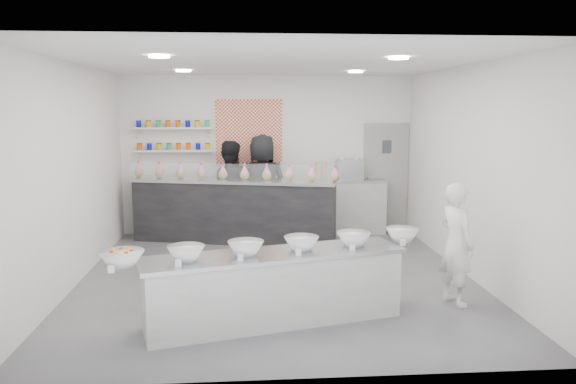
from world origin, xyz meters
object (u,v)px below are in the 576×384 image
object	(u,v)px
staff_left	(229,190)
staff_right	(263,186)
espresso_machine	(349,170)
prep_counter	(274,288)
woman_prep	(456,244)
espresso_ledge	(349,207)
back_bar	(234,211)

from	to	relation	value
staff_left	staff_right	bearing A→B (deg)	-177.17
staff_right	espresso_machine	bearing A→B (deg)	179.45
prep_counter	woman_prep	bearing A→B (deg)	-3.99
espresso_ledge	woman_prep	size ratio (longest dim) A/B	0.92
back_bar	espresso_ledge	bearing A→B (deg)	27.82
back_bar	espresso_ledge	distance (m)	2.25
espresso_machine	staff_left	world-z (taller)	staff_left
back_bar	espresso_machine	size ratio (longest dim) A/B	7.48
back_bar	espresso_machine	bearing A→B (deg)	27.85
staff_left	staff_right	size ratio (longest dim) A/B	0.94
back_bar	woman_prep	xyz separation A→B (m)	(2.76, -3.46, 0.19)
espresso_ledge	espresso_machine	size ratio (longest dim) A/B	2.84
back_bar	espresso_ledge	size ratio (longest dim) A/B	2.63
espresso_ledge	staff_left	world-z (taller)	staff_left
prep_counter	espresso_ledge	bearing A→B (deg)	54.33
back_bar	staff_left	bearing A→B (deg)	120.66
espresso_ledge	woman_prep	world-z (taller)	woman_prep
espresso_ledge	back_bar	bearing A→B (deg)	-166.58
prep_counter	staff_right	world-z (taller)	staff_right
staff_left	woman_prep	bearing A→B (deg)	129.78
woman_prep	staff_right	distance (m)	4.42
espresso_ledge	staff_left	size ratio (longest dim) A/B	0.77
espresso_ledge	staff_left	bearing A→B (deg)	-175.49
prep_counter	espresso_machine	bearing A→B (deg)	54.38
espresso_machine	staff_left	size ratio (longest dim) A/B	0.27
prep_counter	back_bar	xyz separation A→B (m)	(-0.51, 3.90, 0.16)
back_bar	espresso_ledge	xyz separation A→B (m)	(2.18, 0.52, -0.05)
staff_left	back_bar	bearing A→B (deg)	109.09
woman_prep	staff_right	xyz separation A→B (m)	(-2.24, 3.80, 0.20)
woman_prep	staff_left	world-z (taller)	staff_left
prep_counter	staff_right	distance (m)	4.28
espresso_ledge	espresso_machine	bearing A→B (deg)	180.00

